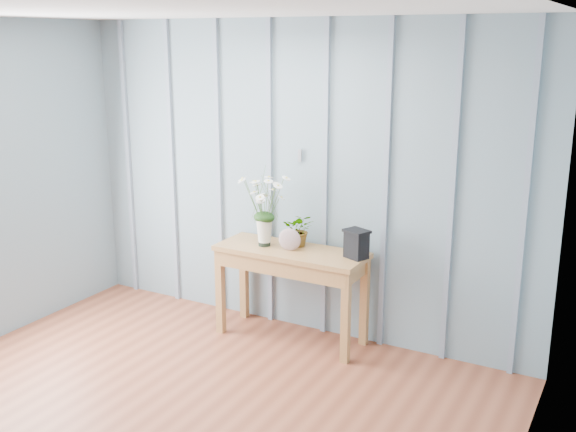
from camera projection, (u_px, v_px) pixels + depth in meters
The scene contains 6 objects.
room_shell at pixel (194, 99), 4.05m from camera, with size 4.00×4.50×2.50m.
sideboard at pixel (291, 263), 5.28m from camera, with size 1.20×0.45×0.75m.
daisy_vase at pixel (264, 199), 5.24m from camera, with size 0.43×0.32×0.60m.
spider_plant at pixel (299, 230), 5.30m from camera, with size 0.24×0.21×0.27m, color #133510.
felt_disc_vessel at pixel (290, 240), 5.20m from camera, with size 0.18×0.05×0.18m, color #7B4856.
carved_box at pixel (356, 244), 5.01m from camera, with size 0.22×0.20×0.22m.
Camera 1 is at (2.46, -2.41, 2.35)m, focal length 42.00 mm.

